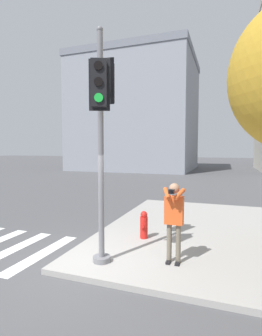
% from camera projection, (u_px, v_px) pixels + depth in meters
% --- Properties ---
extents(ground_plane, '(160.00, 160.00, 0.00)m').
position_uv_depth(ground_plane, '(75.00, 268.00, 5.80)').
color(ground_plane, '#4C4C4F').
extents(sidewalk_corner, '(8.00, 8.00, 0.12)m').
position_uv_depth(sidewalk_corner, '(238.00, 234.00, 7.90)').
color(sidewalk_corner, '#9E9B96').
rests_on(sidewalk_corner, ground_plane).
extents(traffic_signal_pole, '(0.62, 1.21, 5.08)m').
position_uv_depth(traffic_signal_pole, '(102.00, 116.00, 5.61)').
color(traffic_signal_pole, slate).
rests_on(traffic_signal_pole, sidewalk_corner).
extents(person_photographer, '(0.50, 0.53, 1.77)m').
position_uv_depth(person_photographer, '(174.00, 215.00, 5.71)').
color(person_photographer, black).
rests_on(person_photographer, sidewalk_corner).
extents(fire_hydrant, '(0.22, 0.28, 0.77)m').
position_uv_depth(fire_hydrant, '(144.00, 225.00, 7.36)').
color(fire_hydrant, red).
rests_on(fire_hydrant, sidewalk_corner).
extents(building_left, '(14.76, 13.32, 14.33)m').
position_uv_depth(building_left, '(137.00, 115.00, 34.75)').
color(building_left, gray).
rests_on(building_left, ground_plane).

